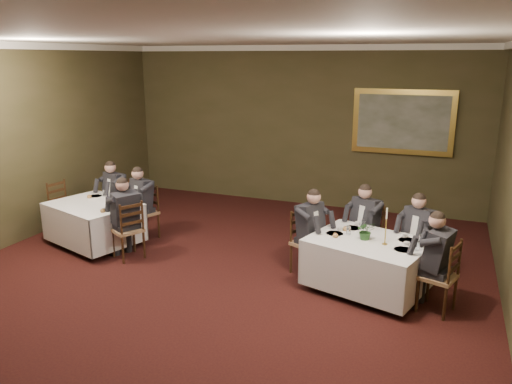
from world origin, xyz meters
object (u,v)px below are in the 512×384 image
Objects in this scene: chair_main_backright at (417,261)px; centerpiece at (366,230)px; chair_main_backleft at (365,248)px; diner_main_endright at (438,275)px; chair_main_endleft at (307,255)px; chair_sec_endright at (129,242)px; diner_sec_backleft at (117,203)px; chair_sec_backright at (145,223)px; diner_main_endleft at (308,242)px; painting at (403,122)px; table_main at (368,261)px; diner_sec_backright at (144,211)px; diner_sec_endright at (127,229)px; chair_main_endright at (437,291)px; chair_sec_backleft at (118,215)px; table_second at (94,221)px; candlestick at (386,231)px; diner_main_backleft at (365,235)px; chair_sec_endleft at (65,219)px; diner_main_backright at (418,247)px.

centerpiece is at bearing 70.14° from chair_main_backright.
chair_main_backleft is 0.74× the size of diner_main_endright.
chair_main_endleft is 1.00× the size of chair_sec_endright.
diner_sec_backleft is 1.35× the size of chair_sec_backright.
diner_main_endleft is at bearing -170.43° from diner_sec_backleft.
chair_main_backleft is 3.42m from painting.
chair_main_backleft is at bearing 101.13° from table_main.
diner_sec_backright is (-0.00, -0.01, 0.23)m from chair_sec_backright.
painting reaches higher than diner_sec_endright.
painting is at bearing 30.80° from chair_main_endright.
chair_sec_backleft is (-5.60, 0.27, 0.00)m from chair_main_backright.
chair_main_backright is 0.50× the size of painting.
table_main and table_second have the same top height.
chair_main_backright is 1.86× the size of candlestick.
chair_main_backright is at bearing -78.77° from painting.
chair_sec_endleft is at bearing 30.77° from diner_main_backleft.
diner_sec_backright is (0.78, -0.25, 0.00)m from diner_sec_backleft.
diner_sec_backleft and diner_sec_endright have the same top height.
chair_sec_endleft is at bearing 176.50° from table_main.
table_main is 1.39× the size of diner_sec_endright.
chair_main_endleft is 4.77m from chair_sec_endleft.
chair_main_endright is at bearing -3.38° from table_second.
diner_main_endright reaches higher than chair_sec_backleft.
diner_sec_backleft reaches higher than chair_main_backleft.
chair_main_backright is at bearing 127.56° from chair_main_endleft.
centerpiece is (-0.05, 0.02, 0.46)m from table_main.
centerpiece is at bearing 97.61° from chair_sec_endleft.
chair_main_endleft is 2.00m from diner_main_endright.
diner_main_backright and diner_main_endleft have the same top height.
diner_sec_endright reaches higher than chair_main_backleft.
table_main is at bearing -17.83° from centerpiece.
chair_sec_backleft is at bearing 70.93° from diner_sec_endright.
diner_main_endright reaches higher than chair_main_endleft.
chair_main_endleft is (-0.78, -0.62, 0.00)m from chair_main_backleft.
chair_main_endright is at bearing 159.17° from chair_main_backleft.
chair_sec_backright is (-5.14, 0.96, 0.00)m from chair_main_endright.
table_second is 4.70m from diner_main_backleft.
diner_main_backright is 6.37m from chair_sec_endleft.
chair_main_backright is at bearing -50.42° from diner_sec_endright.
diner_sec_endright reaches higher than chair_sec_backleft.
diner_main_endright is (0.95, -0.28, 0.06)m from table_main.
painting is (4.96, 2.94, 1.68)m from chair_sec_backleft.
chair_main_endleft is at bearing 63.08° from diner_main_backleft.
chair_main_endright reaches higher than table_main.
painting reaches higher than table_main.
chair_sec_backleft is 1.86× the size of candlestick.
diner_main_endleft is 4.78m from chair_sec_endleft.
chair_sec_backright is at bearing -72.78° from chair_main_endleft.
painting is (-0.64, 3.21, 1.68)m from chair_main_backright.
chair_sec_endleft is (-5.55, -0.54, -0.23)m from diner_main_backleft.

